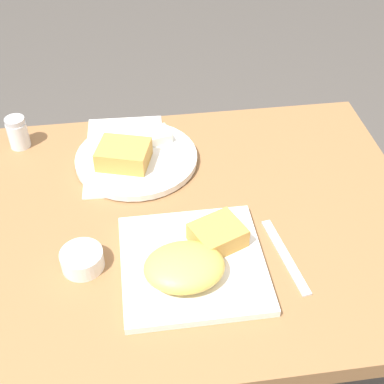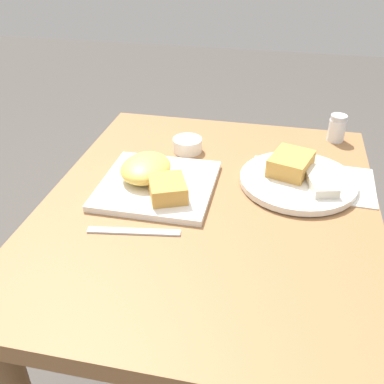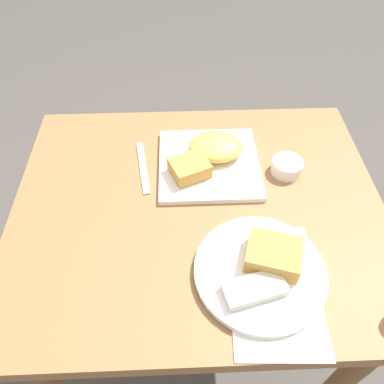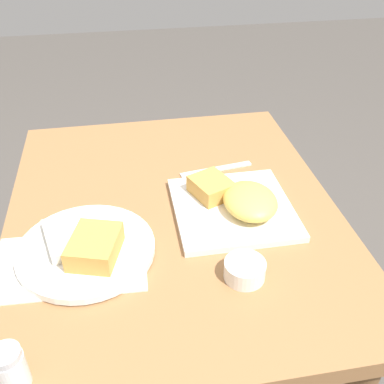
{
  "view_description": "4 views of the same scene",
  "coord_description": "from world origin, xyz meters",
  "px_view_note": "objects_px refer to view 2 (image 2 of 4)",
  "views": [
    {
      "loc": [
        -0.11,
        -0.7,
        1.44
      ],
      "look_at": [
        -0.01,
        0.01,
        0.8
      ],
      "focal_mm": 50.0,
      "sensor_mm": 36.0,
      "label": 1
    },
    {
      "loc": [
        0.75,
        0.12,
        1.26
      ],
      "look_at": [
        0.0,
        -0.04,
        0.77
      ],
      "focal_mm": 42.0,
      "sensor_mm": 36.0,
      "label": 2
    },
    {
      "loc": [
        0.03,
        0.52,
        1.39
      ],
      "look_at": [
        0.01,
        -0.01,
        0.79
      ],
      "focal_mm": 35.0,
      "sensor_mm": 36.0,
      "label": 3
    },
    {
      "loc": [
        -0.73,
        0.09,
        1.32
      ],
      "look_at": [
        -0.03,
        -0.04,
        0.81
      ],
      "focal_mm": 42.0,
      "sensor_mm": 36.0,
      "label": 4
    }
  ],
  "objects_px": {
    "plate_square_near": "(154,179)",
    "salt_shaker": "(337,130)",
    "sauce_ramekin": "(187,145)",
    "butter_knife": "(134,231)",
    "plate_oval_far": "(298,176)"
  },
  "relations": [
    {
      "from": "sauce_ramekin",
      "to": "salt_shaker",
      "type": "distance_m",
      "value": 0.39
    },
    {
      "from": "plate_square_near",
      "to": "sauce_ramekin",
      "type": "distance_m",
      "value": 0.18
    },
    {
      "from": "sauce_ramekin",
      "to": "salt_shaker",
      "type": "relative_size",
      "value": 1.03
    },
    {
      "from": "plate_square_near",
      "to": "plate_oval_far",
      "type": "relative_size",
      "value": 0.95
    },
    {
      "from": "plate_square_near",
      "to": "salt_shaker",
      "type": "relative_size",
      "value": 3.43
    },
    {
      "from": "sauce_ramekin",
      "to": "butter_knife",
      "type": "xyz_separation_m",
      "value": [
        0.34,
        -0.03,
        -0.02
      ]
    },
    {
      "from": "salt_shaker",
      "to": "sauce_ramekin",
      "type": "bearing_deg",
      "value": -69.1
    },
    {
      "from": "sauce_ramekin",
      "to": "butter_knife",
      "type": "height_order",
      "value": "sauce_ramekin"
    },
    {
      "from": "plate_square_near",
      "to": "sauce_ramekin",
      "type": "relative_size",
      "value": 3.34
    },
    {
      "from": "plate_oval_far",
      "to": "butter_knife",
      "type": "distance_m",
      "value": 0.38
    },
    {
      "from": "plate_oval_far",
      "to": "plate_square_near",
      "type": "bearing_deg",
      "value": -75.06
    },
    {
      "from": "salt_shaker",
      "to": "butter_knife",
      "type": "relative_size",
      "value": 0.4
    },
    {
      "from": "butter_knife",
      "to": "sauce_ramekin",
      "type": "bearing_deg",
      "value": 76.98
    },
    {
      "from": "sauce_ramekin",
      "to": "salt_shaker",
      "type": "height_order",
      "value": "salt_shaker"
    },
    {
      "from": "sauce_ramekin",
      "to": "salt_shaker",
      "type": "bearing_deg",
      "value": 110.9
    }
  ]
}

